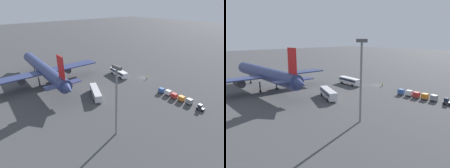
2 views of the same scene
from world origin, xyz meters
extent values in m
plane|color=#424244|center=(0.00, 0.00, 0.00)|extent=(600.00, 600.00, 0.00)
cylinder|color=navy|center=(24.73, 38.34, 6.50)|extent=(46.78, 6.78, 5.00)
cone|color=navy|center=(49.27, 37.40, 6.50)|extent=(5.67, 4.95, 4.75)
cone|color=navy|center=(-0.06, 39.29, 6.50)|extent=(6.66, 4.74, 4.50)
cube|color=navy|center=(22.91, 51.64, 5.87)|extent=(6.88, 21.67, 0.44)
cube|color=navy|center=(21.89, 25.22, 5.87)|extent=(6.88, 21.67, 0.44)
cube|color=red|center=(3.76, 39.15, 12.99)|extent=(4.67, 0.54, 7.99)
cube|color=navy|center=(3.30, 39.17, 6.99)|extent=(3.76, 13.11, 0.28)
cylinder|color=#38383D|center=(24.18, 48.37, 4.28)|extent=(5.70, 2.96, 2.75)
cylinder|color=#38383D|center=(23.41, 28.38, 4.28)|extent=(5.70, 2.96, 2.75)
cylinder|color=#38383D|center=(41.04, 37.71, 2.00)|extent=(0.50, 0.50, 4.00)
cylinder|color=black|center=(41.04, 37.71, 0.45)|extent=(0.92, 0.53, 0.90)
cylinder|color=#38383D|center=(22.53, 41.68, 2.00)|extent=(0.50, 0.50, 4.00)
cylinder|color=black|center=(22.53, 41.68, 0.45)|extent=(0.92, 0.53, 0.90)
cylinder|color=#38383D|center=(22.28, 35.19, 2.00)|extent=(0.50, 0.50, 4.00)
cylinder|color=black|center=(22.28, 35.19, 0.45)|extent=(0.92, 0.53, 0.90)
cube|color=white|center=(9.23, 7.74, 1.75)|extent=(12.16, 4.43, 2.59)
cube|color=#192333|center=(9.23, 7.74, 2.20)|extent=(11.22, 4.34, 0.83)
cylinder|color=black|center=(13.08, 8.68, 0.50)|extent=(1.03, 0.44, 1.00)
cylinder|color=black|center=(12.67, 5.77, 0.50)|extent=(1.03, 0.44, 1.00)
cylinder|color=black|center=(5.78, 9.70, 0.50)|extent=(1.03, 0.44, 1.00)
cylinder|color=black|center=(5.38, 6.79, 0.50)|extent=(1.03, 0.44, 1.00)
cube|color=silver|center=(-0.64, 28.49, 1.75)|extent=(11.98, 7.32, 2.61)
cube|color=#192333|center=(-0.64, 28.49, 2.21)|extent=(11.13, 6.96, 0.83)
cylinder|color=black|center=(3.31, 28.19, 0.50)|extent=(1.03, 0.69, 1.00)
cylinder|color=black|center=(2.18, 25.72, 0.50)|extent=(1.03, 0.69, 1.00)
cylinder|color=black|center=(-3.46, 31.26, 0.50)|extent=(1.03, 0.69, 1.00)
cylinder|color=black|center=(-4.58, 28.80, 0.50)|extent=(1.03, 0.69, 1.00)
cube|color=#333338|center=(-31.16, 7.30, 0.65)|extent=(2.42, 1.34, 0.70)
cube|color=#192333|center=(-30.74, 7.30, 1.55)|extent=(1.10, 1.19, 1.10)
cylinder|color=black|center=(-30.31, 7.99, 0.30)|extent=(0.60, 0.23, 0.60)
cylinder|color=black|center=(-30.33, 6.59, 0.30)|extent=(0.60, 0.23, 0.60)
cylinder|color=black|center=(-31.99, 8.02, 0.30)|extent=(0.60, 0.23, 0.60)
cylinder|color=#1E1E2D|center=(-2.61, 0.39, 0.42)|extent=(0.32, 0.32, 0.85)
cylinder|color=yellow|center=(-2.61, 0.39, 1.18)|extent=(0.38, 0.38, 0.65)
sphere|color=tan|center=(-2.61, 0.39, 1.62)|extent=(0.24, 0.24, 0.24)
cube|color=#38383D|center=(-26.68, 6.47, 0.41)|extent=(2.14, 1.85, 0.10)
cube|color=gray|center=(-26.68, 6.47, 1.26)|extent=(2.04, 1.76, 1.60)
cylinder|color=black|center=(-25.86, 7.04, 0.18)|extent=(0.37, 0.15, 0.36)
cylinder|color=black|center=(-25.98, 5.77, 0.18)|extent=(0.37, 0.15, 0.36)
cylinder|color=black|center=(-27.38, 7.18, 0.18)|extent=(0.37, 0.15, 0.36)
cylinder|color=black|center=(-27.49, 5.90, 0.18)|extent=(0.37, 0.15, 0.36)
cube|color=#38383D|center=(-23.80, 6.76, 0.41)|extent=(2.14, 1.85, 0.10)
cube|color=orange|center=(-23.80, 6.76, 1.26)|extent=(2.04, 1.76, 1.60)
cylinder|color=black|center=(-22.99, 7.33, 0.18)|extent=(0.37, 0.15, 0.36)
cylinder|color=black|center=(-23.10, 6.05, 0.18)|extent=(0.37, 0.15, 0.36)
cylinder|color=black|center=(-24.50, 7.46, 0.18)|extent=(0.37, 0.15, 0.36)
cylinder|color=black|center=(-24.62, 6.19, 0.18)|extent=(0.37, 0.15, 0.36)
cube|color=#38383D|center=(-20.93, 6.91, 0.41)|extent=(2.14, 1.85, 0.10)
cube|color=#B72D28|center=(-20.93, 6.91, 1.26)|extent=(2.04, 1.76, 1.60)
cylinder|color=black|center=(-20.11, 7.48, 0.18)|extent=(0.37, 0.15, 0.36)
cylinder|color=black|center=(-20.23, 6.21, 0.18)|extent=(0.37, 0.15, 0.36)
cylinder|color=black|center=(-21.63, 7.62, 0.18)|extent=(0.37, 0.15, 0.36)
cylinder|color=black|center=(-21.74, 6.34, 0.18)|extent=(0.37, 0.15, 0.36)
cube|color=#38383D|center=(-18.05, 6.46, 0.41)|extent=(2.14, 1.85, 0.10)
cube|color=silver|center=(-18.05, 6.46, 1.26)|extent=(2.04, 1.76, 1.60)
cylinder|color=black|center=(-17.24, 7.03, 0.18)|extent=(0.37, 0.15, 0.36)
cylinder|color=black|center=(-17.35, 5.75, 0.18)|extent=(0.37, 0.15, 0.36)
cylinder|color=black|center=(-18.75, 7.16, 0.18)|extent=(0.37, 0.15, 0.36)
cylinder|color=black|center=(-18.87, 5.89, 0.18)|extent=(0.37, 0.15, 0.36)
cube|color=#38383D|center=(-15.18, 6.88, 0.41)|extent=(2.14, 1.85, 0.10)
cube|color=#33569E|center=(-15.18, 6.88, 1.26)|extent=(2.04, 1.76, 1.60)
cylinder|color=black|center=(-14.36, 7.45, 0.18)|extent=(0.37, 0.15, 0.36)
cylinder|color=black|center=(-14.48, 6.17, 0.18)|extent=(0.37, 0.15, 0.36)
cylinder|color=black|center=(-15.88, 7.58, 0.18)|extent=(0.37, 0.15, 0.36)
cylinder|color=black|center=(-15.99, 6.31, 0.18)|extent=(0.37, 0.15, 0.36)
cylinder|color=slate|center=(-21.69, 36.61, 9.46)|extent=(0.50, 0.50, 18.91)
cube|color=#4C4C4C|center=(-21.69, 36.61, 19.31)|extent=(2.80, 0.70, 0.80)
camera|label=1|loc=(-49.82, 61.71, 32.68)|focal=28.00mm
camera|label=2|loc=(-54.15, 74.83, 20.01)|focal=35.00mm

